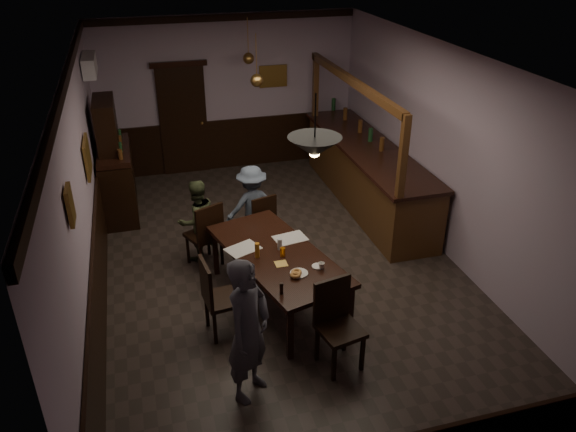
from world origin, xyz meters
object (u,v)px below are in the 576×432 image
object	(u,v)px
dining_table	(277,257)
pendant_iron	(315,147)
sideboard	(115,169)
bar_counter	(367,173)
pendant_brass_far	(249,59)
chair_near	(337,320)
person_seated_right	(252,205)
soda_can	(283,252)
chair_side	(217,295)
pendant_brass_mid	(257,81)
chair_far_left	(206,233)
person_seated_left	(197,220)
chair_far_right	(261,220)
person_standing	(248,331)
coffee_cup	(321,265)

from	to	relation	value
dining_table	pendant_iron	distance (m)	1.93
sideboard	bar_counter	world-z (taller)	bar_counter
pendant_brass_far	chair_near	bearing A→B (deg)	-92.23
person_seated_right	pendant_brass_far	size ratio (longest dim) A/B	1.58
dining_table	pendant_brass_far	world-z (taller)	pendant_brass_far
soda_can	sideboard	distance (m)	3.89
chair_side	person_seated_right	size ratio (longest dim) A/B	0.81
person_seated_right	chair_side	bearing A→B (deg)	57.54
chair_side	pendant_brass_far	xyz separation A→B (m)	(1.41, 4.52, 1.73)
sideboard	pendant_brass_mid	world-z (taller)	pendant_brass_mid
chair_far_left	soda_can	bearing A→B (deg)	99.34
chair_near	person_seated_left	distance (m)	2.90
soda_can	pendant_brass_mid	xyz separation A→B (m)	(0.31, 2.64, 1.49)
dining_table	chair_far_left	bearing A→B (deg)	124.19
chair_near	pendant_brass_far	distance (m)	5.64
chair_far_left	pendant_brass_far	bearing A→B (deg)	-138.05
bar_counter	pendant_iron	world-z (taller)	pendant_iron
chair_side	pendant_iron	bearing A→B (deg)	-114.96
chair_far_left	chair_far_right	xyz separation A→B (m)	(0.86, 0.24, -0.05)
chair_near	person_seated_right	distance (m)	2.90
chair_far_left	person_seated_left	distance (m)	0.29
pendant_brass_far	person_standing	bearing A→B (deg)	-102.57
coffee_cup	bar_counter	size ratio (longest dim) A/B	0.02
chair_far_right	pendant_brass_far	bearing A→B (deg)	-115.58
pendant_iron	pendant_brass_mid	size ratio (longest dim) A/B	0.83
bar_counter	sideboard	bearing A→B (deg)	168.98
chair_far_left	person_standing	world-z (taller)	person_standing
chair_far_left	chair_near	size ratio (longest dim) A/B	0.97
coffee_cup	pendant_iron	xyz separation A→B (m)	(-0.21, -0.27, 1.64)
person_standing	coffee_cup	bearing A→B (deg)	-4.85
person_seated_left	pendant_brass_far	xyz separation A→B (m)	(1.40, 2.72, 1.67)
soda_can	pendant_brass_far	size ratio (longest dim) A/B	0.15
chair_side	pendant_brass_mid	xyz separation A→B (m)	(1.21, 2.97, 1.73)
chair_far_right	coffee_cup	xyz separation A→B (m)	(0.32, -1.85, 0.29)
sideboard	pendant_brass_far	distance (m)	3.05
soda_can	person_seated_left	bearing A→B (deg)	121.12
person_seated_left	coffee_cup	world-z (taller)	person_seated_left
person_seated_left	sideboard	bearing A→B (deg)	-79.66
pendant_brass_mid	pendant_iron	bearing A→B (deg)	-92.56
dining_table	person_seated_left	xyz separation A→B (m)	(-0.84, 1.38, -0.06)
dining_table	chair_side	distance (m)	0.96
chair_side	person_seated_left	size ratio (longest dim) A/B	0.82
dining_table	person_seated_right	distance (m)	1.61
person_seated_right	bar_counter	distance (m)	2.36
bar_counter	pendant_iron	size ratio (longest dim) A/B	6.07
chair_far_right	chair_near	distance (m)	2.63
pendant_iron	pendant_brass_mid	distance (m)	3.33
sideboard	pendant_brass_far	size ratio (longest dim) A/B	2.45
chair_near	bar_counter	world-z (taller)	bar_counter
pendant_brass_mid	pendant_brass_far	bearing A→B (deg)	82.64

